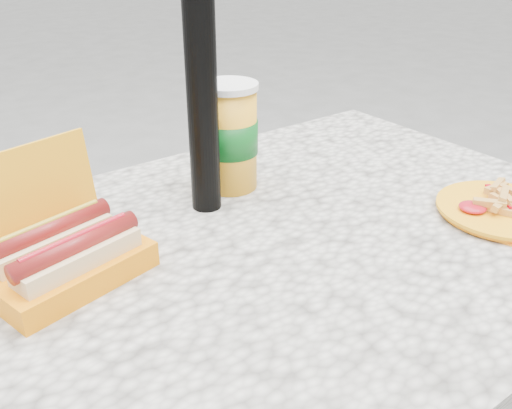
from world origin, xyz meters
TOP-DOWN VIEW (x-y plane):
  - picnic_table at (0.00, 0.00)m, footprint 1.20×0.80m
  - hotdog_box at (-0.27, 0.09)m, footprint 0.24×0.20m
  - fries_plate at (0.38, -0.17)m, footprint 0.22×0.30m
  - soda_cup at (0.08, 0.20)m, footprint 0.10×0.10m

SIDE VIEW (x-z plane):
  - picnic_table at x=0.00m, z-range 0.27..1.02m
  - fries_plate at x=0.38m, z-range 0.74..0.78m
  - hotdog_box at x=-0.27m, z-range 0.70..0.88m
  - soda_cup at x=0.08m, z-range 0.75..0.95m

